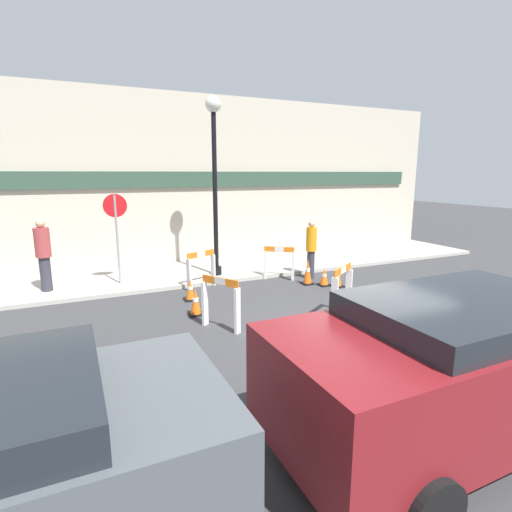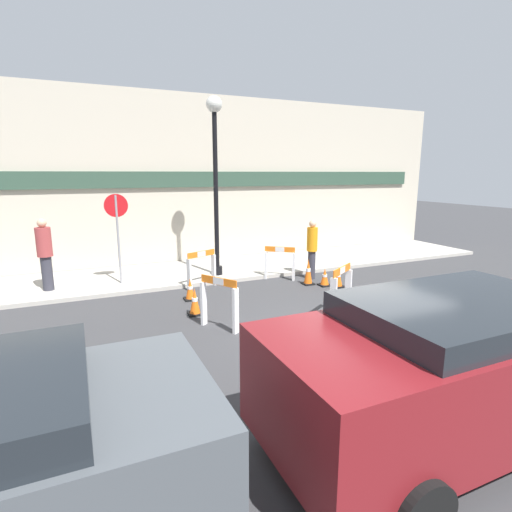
# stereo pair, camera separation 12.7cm
# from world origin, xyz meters

# --- Properties ---
(ground_plane) EXTENTS (60.00, 60.00, 0.00)m
(ground_plane) POSITION_xyz_m (0.00, 0.00, 0.00)
(ground_plane) COLOR #38383A
(sidewalk_slab) EXTENTS (18.00, 2.91, 0.10)m
(sidewalk_slab) POSITION_xyz_m (0.00, 5.95, 0.05)
(sidewalk_slab) COLOR #ADA89E
(sidewalk_slab) RESTS_ON ground_plane
(storefront_facade) EXTENTS (18.00, 0.22, 5.50)m
(storefront_facade) POSITION_xyz_m (0.00, 7.48, 2.75)
(storefront_facade) COLOR #BCB29E
(storefront_facade) RESTS_ON ground_plane
(streetlamp_post) EXTENTS (0.44, 0.44, 4.93)m
(streetlamp_post) POSITION_xyz_m (-0.89, 5.18, 3.29)
(streetlamp_post) COLOR black
(streetlamp_post) RESTS_ON sidewalk_slab
(stop_sign) EXTENTS (0.60, 0.06, 2.37)m
(stop_sign) POSITION_xyz_m (-3.55, 5.36, 1.69)
(stop_sign) COLOR gray
(stop_sign) RESTS_ON sidewalk_slab
(barricade_0) EXTENTS (0.76, 0.64, 0.96)m
(barricade_0) POSITION_xyz_m (0.68, 4.27, 0.52)
(barricade_0) COLOR white
(barricade_0) RESTS_ON ground_plane
(barricade_1) EXTENTS (0.86, 0.45, 1.00)m
(barricade_1) POSITION_xyz_m (-1.60, 4.35, 0.54)
(barricade_1) COLOR white
(barricade_1) RESTS_ON ground_plane
(barricade_2) EXTENTS (0.56, 0.80, 1.05)m
(barricade_2) POSITION_xyz_m (-2.11, 1.46, 0.57)
(barricade_2) COLOR white
(barricade_2) RESTS_ON ground_plane
(barricade_3) EXTENTS (0.81, 0.58, 1.14)m
(barricade_3) POSITION_xyz_m (0.36, 0.92, 0.61)
(barricade_3) COLOR white
(barricade_3) RESTS_ON ground_plane
(traffic_cone_0) EXTENTS (0.30, 0.30, 0.52)m
(traffic_cone_0) POSITION_xyz_m (-2.15, 3.49, 0.25)
(traffic_cone_0) COLOR black
(traffic_cone_0) RESTS_ON ground_plane
(traffic_cone_1) EXTENTS (0.30, 0.30, 0.48)m
(traffic_cone_1) POSITION_xyz_m (1.50, 3.19, 0.23)
(traffic_cone_1) COLOR black
(traffic_cone_1) RESTS_ON ground_plane
(traffic_cone_2) EXTENTS (0.30, 0.30, 0.59)m
(traffic_cone_2) POSITION_xyz_m (-2.33, 2.43, 0.28)
(traffic_cone_2) COLOR black
(traffic_cone_2) RESTS_ON ground_plane
(traffic_cone_3) EXTENTS (0.30, 0.30, 0.71)m
(traffic_cone_3) POSITION_xyz_m (1.16, 3.50, 0.34)
(traffic_cone_3) COLOR black
(traffic_cone_3) RESTS_ON ground_plane
(traffic_cone_4) EXTENTS (0.30, 0.30, 0.56)m
(traffic_cone_4) POSITION_xyz_m (1.75, 2.94, 0.27)
(traffic_cone_4) COLOR black
(traffic_cone_4) RESTS_ON ground_plane
(person_worker) EXTENTS (0.42, 0.42, 1.70)m
(person_worker) POSITION_xyz_m (1.57, 3.99, 0.92)
(person_worker) COLOR #33333D
(person_worker) RESTS_ON ground_plane
(person_pedestrian) EXTENTS (0.40, 0.40, 1.81)m
(person_pedestrian) POSITION_xyz_m (-5.29, 5.42, 1.08)
(person_pedestrian) COLOR #33333D
(person_pedestrian) RESTS_ON sidewalk_slab
(parked_car_1) EXTENTS (4.54, 2.01, 1.67)m
(parked_car_1) POSITION_xyz_m (-0.71, -2.71, 0.95)
(parked_car_1) COLOR maroon
(parked_car_1) RESTS_ON ground_plane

